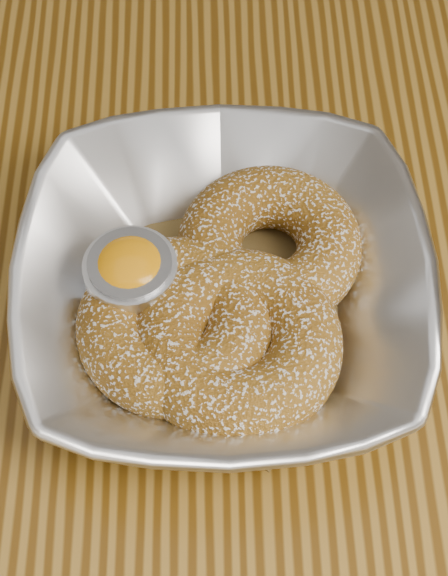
{
  "coord_description": "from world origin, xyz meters",
  "views": [
    {
      "loc": [
        0.03,
        -0.31,
        1.2
      ],
      "look_at": [
        0.04,
        -0.06,
        0.78
      ],
      "focal_mm": 55.0,
      "sensor_mm": 36.0,
      "label": 1
    }
  ],
  "objects_px": {
    "table": "(169,316)",
    "donut_extra": "(176,325)",
    "donut_back": "(269,245)",
    "serving_bowl": "(224,290)",
    "donut_front": "(237,343)",
    "ramekin": "(132,281)"
  },
  "relations": [
    {
      "from": "table",
      "to": "donut_extra",
      "type": "bearing_deg",
      "value": -81.76
    },
    {
      "from": "table",
      "to": "donut_back",
      "type": "xyz_separation_m",
      "value": [
        0.07,
        -0.03,
        0.13
      ]
    },
    {
      "from": "table",
      "to": "donut_extra",
      "type": "distance_m",
      "value": 0.15
    },
    {
      "from": "donut_extra",
      "to": "table",
      "type": "bearing_deg",
      "value": 98.24
    },
    {
      "from": "table",
      "to": "donut_extra",
      "type": "xyz_separation_m",
      "value": [
        0.01,
        -0.08,
        0.13
      ]
    },
    {
      "from": "serving_bowl",
      "to": "donut_front",
      "type": "xyz_separation_m",
      "value": [
        0.01,
        -0.04,
        0.0
      ]
    },
    {
      "from": "donut_back",
      "to": "donut_front",
      "type": "xyz_separation_m",
      "value": [
        -0.02,
        -0.06,
        0.0
      ]
    },
    {
      "from": "table",
      "to": "ramekin",
      "type": "xyz_separation_m",
      "value": [
        -0.01,
        -0.05,
        0.13
      ]
    },
    {
      "from": "donut_back",
      "to": "donut_front",
      "type": "relative_size",
      "value": 0.93
    },
    {
      "from": "serving_bowl",
      "to": "ramekin",
      "type": "xyz_separation_m",
      "value": [
        -0.05,
        0.0,
        0.01
      ]
    },
    {
      "from": "serving_bowl",
      "to": "donut_extra",
      "type": "bearing_deg",
      "value": -139.66
    },
    {
      "from": "serving_bowl",
      "to": "donut_back",
      "type": "height_order",
      "value": "serving_bowl"
    },
    {
      "from": "ramekin",
      "to": "donut_front",
      "type": "bearing_deg",
      "value": -33.63
    },
    {
      "from": "donut_back",
      "to": "donut_extra",
      "type": "distance_m",
      "value": 0.07
    },
    {
      "from": "donut_extra",
      "to": "ramekin",
      "type": "relative_size",
      "value": 2.12
    },
    {
      "from": "donut_front",
      "to": "donut_back",
      "type": "bearing_deg",
      "value": 71.96
    },
    {
      "from": "table",
      "to": "ramekin",
      "type": "relative_size",
      "value": 23.23
    },
    {
      "from": "table",
      "to": "donut_back",
      "type": "relative_size",
      "value": 11.23
    },
    {
      "from": "table",
      "to": "donut_extra",
      "type": "relative_size",
      "value": 10.96
    },
    {
      "from": "table",
      "to": "ramekin",
      "type": "bearing_deg",
      "value": -103.63
    },
    {
      "from": "donut_extra",
      "to": "ramekin",
      "type": "height_order",
      "value": "ramekin"
    },
    {
      "from": "donut_front",
      "to": "ramekin",
      "type": "relative_size",
      "value": 2.22
    }
  ]
}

